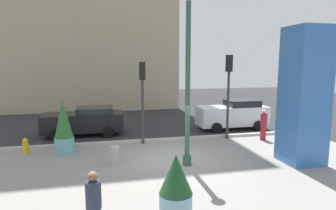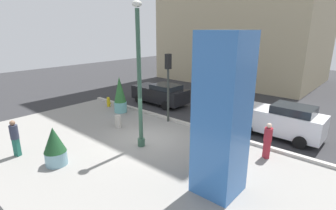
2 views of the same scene
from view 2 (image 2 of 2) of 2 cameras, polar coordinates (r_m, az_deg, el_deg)
The scene contains 15 objects.
ground_plane at distance 16.75m, azimuth 5.20°, elevation -3.41°, with size 60.00×60.00×0.00m, color #2D2D30.
plaza_pavement at distance 12.76m, azimuth -11.13°, elevation -10.32°, with size 18.00×10.00×0.02m, color gray.
curb_strip at distance 16.06m, azimuth 3.36°, elevation -3.96°, with size 18.00×0.24×0.16m, color #B7B2A8.
lamp_post at distance 12.21m, azimuth -6.34°, elevation 5.36°, with size 0.44×0.44×6.87m.
art_pillar_blue at distance 8.90m, azimuth 11.80°, elevation -2.63°, with size 1.51×1.51×5.66m, color #3870BC.
potted_plant_by_pillar at distance 18.31m, azimuth -10.57°, elevation 2.14°, with size 0.88×0.88×2.54m.
potted_plant_curbside at distance 12.16m, azimuth -23.76°, elevation -8.35°, with size 0.93×0.93×1.73m.
fire_hydrant at distance 20.03m, azimuth -13.01°, elevation 0.69°, with size 0.36×0.26×0.75m.
concrete_bollard at distance 15.70m, azimuth -11.00°, elevation -3.59°, with size 0.36×0.36×0.75m, color #B2ADA3.
traffic_light_corner at distance 15.75m, azimuth 0.05°, elevation 6.24°, with size 0.28×0.42×4.26m.
traffic_light_far_side at distance 13.13m, azimuth 15.78°, elevation 4.64°, with size 0.28×0.42×4.63m.
car_curb_west at distance 20.10m, azimuth -1.69°, elevation 2.57°, with size 4.56×2.11×1.64m.
car_far_lane at distance 15.24m, azimuth 23.60°, elevation -3.09°, with size 4.46×1.99×1.87m.
pedestrian_on_sidewalk at distance 12.50m, azimuth 21.17°, elevation -7.00°, with size 0.51×0.51×1.70m.
pedestrian_crossing at distance 13.76m, azimuth -30.77°, elevation -5.98°, with size 0.46×0.46×1.75m.
Camera 2 is at (9.15, -8.82, 5.70)m, focal length 27.58 mm.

